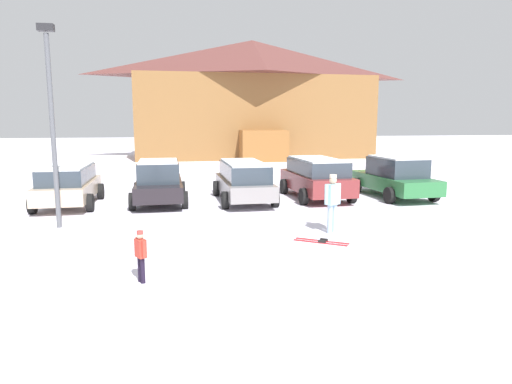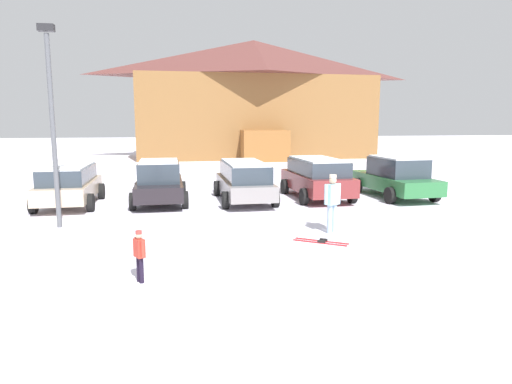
{
  "view_description": "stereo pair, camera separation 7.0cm",
  "coord_description": "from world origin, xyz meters",
  "px_view_note": "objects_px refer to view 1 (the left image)",
  "views": [
    {
      "loc": [
        -2.48,
        -6.61,
        3.18
      ],
      "look_at": [
        -0.11,
        7.29,
        0.95
      ],
      "focal_mm": 32.0,
      "sensor_mm": 36.0,
      "label": 1
    },
    {
      "loc": [
        -2.41,
        -6.62,
        3.18
      ],
      "look_at": [
        -0.11,
        7.29,
        0.95
      ],
      "focal_mm": 32.0,
      "sensor_mm": 36.0,
      "label": 2
    }
  ],
  "objects_px": {
    "parked_grey_wagon": "(244,180)",
    "parked_green_coupe": "(394,177)",
    "skier_child_in_red_jacket": "(141,253)",
    "parked_beige_suv": "(68,184)",
    "ski_lodge": "(252,99)",
    "parked_black_sedan": "(159,182)",
    "lamp_post": "(52,117)",
    "skier_adult_in_blue_parka": "(333,200)",
    "pair_of_skis": "(322,241)",
    "parked_maroon_van": "(316,177)"
  },
  "relations": [
    {
      "from": "ski_lodge",
      "to": "parked_maroon_van",
      "type": "relative_size",
      "value": 4.54
    },
    {
      "from": "skier_child_in_red_jacket",
      "to": "lamp_post",
      "type": "relative_size",
      "value": 0.18
    },
    {
      "from": "parked_grey_wagon",
      "to": "parked_beige_suv",
      "type": "bearing_deg",
      "value": 179.04
    },
    {
      "from": "skier_child_in_red_jacket",
      "to": "lamp_post",
      "type": "xyz_separation_m",
      "value": [
        -2.79,
        5.21,
        2.68
      ]
    },
    {
      "from": "parked_green_coupe",
      "to": "skier_adult_in_blue_parka",
      "type": "bearing_deg",
      "value": -130.11
    },
    {
      "from": "skier_adult_in_blue_parka",
      "to": "pair_of_skis",
      "type": "relative_size",
      "value": 1.22
    },
    {
      "from": "skier_adult_in_blue_parka",
      "to": "skier_child_in_red_jacket",
      "type": "xyz_separation_m",
      "value": [
        -5.04,
        -3.23,
        -0.35
      ]
    },
    {
      "from": "parked_maroon_van",
      "to": "parked_grey_wagon",
      "type": "bearing_deg",
      "value": -176.16
    },
    {
      "from": "ski_lodge",
      "to": "skier_adult_in_blue_parka",
      "type": "relative_size",
      "value": 12.18
    },
    {
      "from": "parked_beige_suv",
      "to": "skier_adult_in_blue_parka",
      "type": "relative_size",
      "value": 2.57
    },
    {
      "from": "lamp_post",
      "to": "parked_grey_wagon",
      "type": "bearing_deg",
      "value": 29.76
    },
    {
      "from": "skier_child_in_red_jacket",
      "to": "ski_lodge",
      "type": "bearing_deg",
      "value": 76.81
    },
    {
      "from": "ski_lodge",
      "to": "pair_of_skis",
      "type": "xyz_separation_m",
      "value": [
        -2.77,
        -28.45,
        -4.99
      ]
    },
    {
      "from": "ski_lodge",
      "to": "parked_beige_suv",
      "type": "distance_m",
      "value": 24.66
    },
    {
      "from": "parked_green_coupe",
      "to": "skier_child_in_red_jacket",
      "type": "relative_size",
      "value": 4.51
    },
    {
      "from": "parked_grey_wagon",
      "to": "pair_of_skis",
      "type": "distance_m",
      "value": 6.56
    },
    {
      "from": "parked_beige_suv",
      "to": "parked_green_coupe",
      "type": "xyz_separation_m",
      "value": [
        12.88,
        -0.15,
        0.02
      ]
    },
    {
      "from": "parked_grey_wagon",
      "to": "parked_green_coupe",
      "type": "bearing_deg",
      "value": -0.38
    },
    {
      "from": "lamp_post",
      "to": "parked_maroon_van",
      "type": "bearing_deg",
      "value": 22.0
    },
    {
      "from": "parked_green_coupe",
      "to": "lamp_post",
      "type": "distance_m",
      "value": 13.08
    },
    {
      "from": "parked_green_coupe",
      "to": "lamp_post",
      "type": "relative_size",
      "value": 0.81
    },
    {
      "from": "parked_green_coupe",
      "to": "parked_beige_suv",
      "type": "bearing_deg",
      "value": 179.33
    },
    {
      "from": "parked_black_sedan",
      "to": "parked_grey_wagon",
      "type": "height_order",
      "value": "parked_black_sedan"
    },
    {
      "from": "parked_black_sedan",
      "to": "parked_green_coupe",
      "type": "distance_m",
      "value": 9.58
    },
    {
      "from": "parked_black_sedan",
      "to": "parked_maroon_van",
      "type": "bearing_deg",
      "value": 0.6
    },
    {
      "from": "parked_maroon_van",
      "to": "parked_green_coupe",
      "type": "relative_size",
      "value": 0.95
    },
    {
      "from": "parked_black_sedan",
      "to": "lamp_post",
      "type": "xyz_separation_m",
      "value": [
        -2.81,
        -3.61,
        2.43
      ]
    },
    {
      "from": "skier_adult_in_blue_parka",
      "to": "parked_black_sedan",
      "type": "bearing_deg",
      "value": 131.98
    },
    {
      "from": "parked_grey_wagon",
      "to": "parked_green_coupe",
      "type": "height_order",
      "value": "parked_green_coupe"
    },
    {
      "from": "skier_adult_in_blue_parka",
      "to": "skier_child_in_red_jacket",
      "type": "distance_m",
      "value": 6.0
    },
    {
      "from": "parked_beige_suv",
      "to": "parked_grey_wagon",
      "type": "distance_m",
      "value": 6.56
    },
    {
      "from": "ski_lodge",
      "to": "skier_adult_in_blue_parka",
      "type": "distance_m",
      "value": 27.87
    },
    {
      "from": "parked_beige_suv",
      "to": "parked_maroon_van",
      "type": "xyz_separation_m",
      "value": [
        9.59,
        0.09,
        0.06
      ]
    },
    {
      "from": "skier_adult_in_blue_parka",
      "to": "skier_child_in_red_jacket",
      "type": "bearing_deg",
      "value": -147.32
    },
    {
      "from": "parked_grey_wagon",
      "to": "parked_maroon_van",
      "type": "distance_m",
      "value": 3.03
    },
    {
      "from": "parked_black_sedan",
      "to": "parked_grey_wagon",
      "type": "distance_m",
      "value": 3.27
    },
    {
      "from": "parked_green_coupe",
      "to": "pair_of_skis",
      "type": "xyz_separation_m",
      "value": [
        -5.16,
        -6.37,
        -0.83
      ]
    },
    {
      "from": "parked_black_sedan",
      "to": "parked_green_coupe",
      "type": "height_order",
      "value": "parked_green_coupe"
    },
    {
      "from": "parked_maroon_van",
      "to": "skier_adult_in_blue_parka",
      "type": "relative_size",
      "value": 2.68
    },
    {
      "from": "pair_of_skis",
      "to": "lamp_post",
      "type": "height_order",
      "value": "lamp_post"
    },
    {
      "from": "skier_adult_in_blue_parka",
      "to": "parked_beige_suv",
      "type": "bearing_deg",
      "value": 146.26
    },
    {
      "from": "parked_green_coupe",
      "to": "parked_grey_wagon",
      "type": "bearing_deg",
      "value": 179.62
    },
    {
      "from": "parked_grey_wagon",
      "to": "parked_maroon_van",
      "type": "xyz_separation_m",
      "value": [
        3.03,
        0.2,
        0.03
      ]
    },
    {
      "from": "parked_grey_wagon",
      "to": "pair_of_skis",
      "type": "relative_size",
      "value": 3.54
    },
    {
      "from": "parked_beige_suv",
      "to": "pair_of_skis",
      "type": "relative_size",
      "value": 3.14
    },
    {
      "from": "parked_grey_wagon",
      "to": "pair_of_skis",
      "type": "xyz_separation_m",
      "value": [
        1.15,
        -6.41,
        -0.84
      ]
    },
    {
      "from": "skier_child_in_red_jacket",
      "to": "pair_of_skis",
      "type": "distance_m",
      "value": 5.02
    },
    {
      "from": "ski_lodge",
      "to": "parked_beige_suv",
      "type": "relative_size",
      "value": 4.74
    },
    {
      "from": "parked_green_coupe",
      "to": "skier_adult_in_blue_parka",
      "type": "distance_m",
      "value": 7.07
    },
    {
      "from": "parked_beige_suv",
      "to": "parked_grey_wagon",
      "type": "relative_size",
      "value": 0.89
    }
  ]
}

